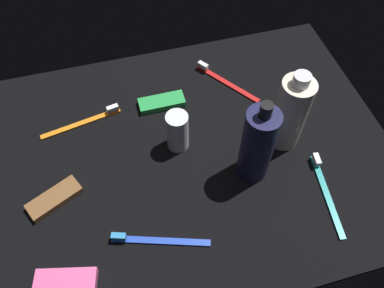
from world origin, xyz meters
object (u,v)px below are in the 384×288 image
Objects in this scene: lotion_bottle at (257,145)px; toothbrush_orange at (86,121)px; toothbrush_red at (224,80)px; toothbrush_teal at (326,189)px; deodorant_stick at (177,131)px; snack_bar_brown at (55,199)px; bodywash_bottle at (291,113)px; snack_bar_green at (162,102)px; snack_bar_pink at (66,281)px; toothbrush_blue at (155,240)px.

lotion_bottle is 38.49cm from toothbrush_orange.
toothbrush_red is at bearing 85.08° from lotion_bottle.
toothbrush_teal is (43.33, -29.51, 0.00)cm from toothbrush_orange.
toothbrush_teal is at bearing -36.16° from deodorant_stick.
deodorant_stick reaches higher than toothbrush_orange.
bodywash_bottle is at bearing -22.99° from snack_bar_brown.
toothbrush_red is at bearing 107.03° from toothbrush_teal.
snack_bar_green and snack_bar_pink have the same top height.
toothbrush_orange is 34.56cm from snack_bar_pink.
bodywash_bottle reaches higher than snack_bar_brown.
lotion_bottle is 1.16× the size of toothbrush_blue.
toothbrush_teal is 1.73× the size of snack_bar_brown.
toothbrush_blue is at bearing -73.85° from toothbrush_orange.
snack_bar_green is (-22.85, 16.17, -7.97)cm from bodywash_bottle.
toothbrush_red is 0.86× the size of toothbrush_teal.
snack_bar_brown is (-41.10, -21.23, 0.14)cm from toothbrush_red.
toothbrush_orange is 1.00× the size of toothbrush_teal.
snack_bar_brown is (-48.08, -2.05, -7.97)cm from bodywash_bottle.
lotion_bottle is 1.95× the size of snack_bar_green.
snack_bar_brown is at bearing -177.56° from bodywash_bottle.
toothbrush_blue is 16.32cm from snack_bar_pink.
snack_bar_pink is at bearing -158.90° from bodywash_bottle.
snack_bar_brown is 31.12cm from snack_bar_green.
toothbrush_red is (33.18, 3.62, 0.00)cm from toothbrush_orange.
toothbrush_red reaches higher than snack_bar_green.
bodywash_bottle is 35.68cm from toothbrush_blue.
snack_bar_green is at bearing 67.90° from snack_bar_pink.
toothbrush_red is at bearing 10.77° from snack_bar_green.
lotion_bottle is 27.02cm from snack_bar_green.
snack_bar_green is at bearing 2.01° from toothbrush_orange.
snack_bar_green is 42.22cm from snack_bar_pink.
toothbrush_orange and toothbrush_blue have the same top height.
snack_bar_green is at bearing 74.94° from toothbrush_blue.
toothbrush_red is 46.26cm from snack_bar_brown.
toothbrush_red is 1.48× the size of snack_bar_brown.
deodorant_stick is 21.73cm from toothbrush_orange.
toothbrush_orange is 33.37cm from toothbrush_red.
toothbrush_teal reaches higher than snack_bar_brown.
lotion_bottle reaches higher than toothbrush_blue.
deodorant_stick is 0.52× the size of toothbrush_teal.
bodywash_bottle is at bearing -35.27° from snack_bar_green.
bodywash_bottle is 21.97cm from toothbrush_red.
toothbrush_teal is 1.73× the size of snack_bar_pink.
toothbrush_red is 1.48× the size of snack_bar_green.
snack_bar_pink is (-7.13, -33.82, 0.14)cm from toothbrush_orange.
toothbrush_orange reaches higher than snack_bar_pink.
toothbrush_teal is (12.28, -8.34, -8.36)cm from lotion_bottle.
deodorant_stick is 27.20cm from snack_bar_brown.
deodorant_stick reaches higher than toothbrush_blue.
lotion_bottle reaches higher than toothbrush_teal.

